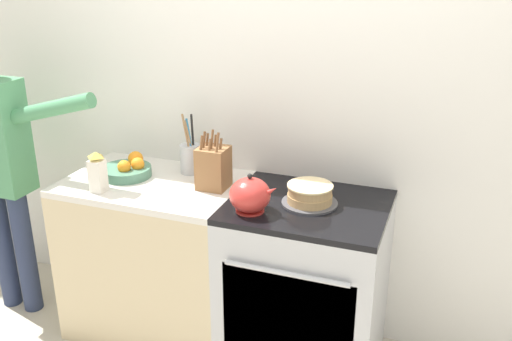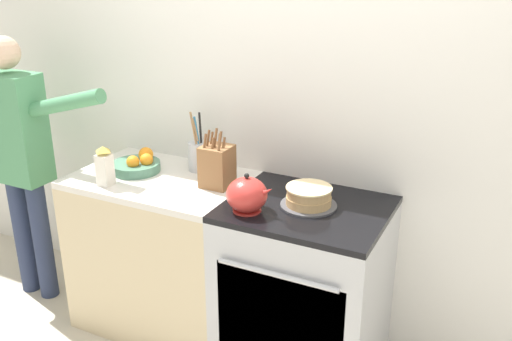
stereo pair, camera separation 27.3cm
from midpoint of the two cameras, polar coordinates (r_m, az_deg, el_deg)
wall_back at (r=2.97m, az=6.23°, el=6.66°), size 8.00×0.04×2.60m
counter_cabinet at (r=3.27m, az=-6.77°, el=-8.04°), size 0.93×0.64×0.90m
stove_range at (r=2.95m, az=7.49°, el=-11.64°), size 0.77×0.67×0.90m
layer_cake at (r=2.72m, az=8.18°, el=-2.72°), size 0.27×0.27×0.10m
tea_kettle at (r=2.63m, az=2.12°, el=-2.53°), size 0.24×0.19×0.19m
knife_block at (r=2.90m, az=-1.24°, el=0.43°), size 0.15×0.15×0.31m
utensil_crock at (r=3.12m, az=-3.35°, el=1.50°), size 0.11×0.11×0.33m
fruit_bowl at (r=3.16m, az=-9.37°, el=0.55°), size 0.27×0.27×0.12m
milk_carton at (r=2.98m, az=-12.40°, el=0.32°), size 0.07×0.07×0.21m
person_baker at (r=3.52m, az=-20.54°, el=1.93°), size 0.92×0.20×1.61m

